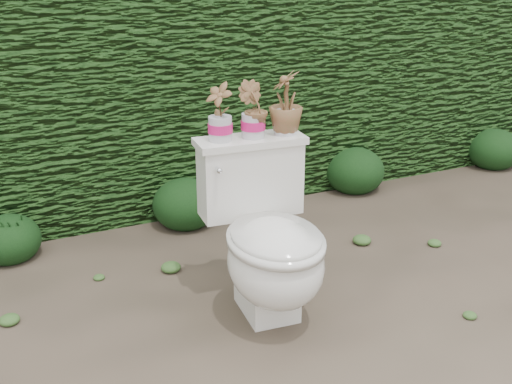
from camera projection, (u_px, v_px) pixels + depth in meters
name	position (u px, v px, depth m)	size (l,w,h in m)	color
ground	(273.00, 296.00, 3.10)	(60.00, 60.00, 0.00)	brown
hedge	(164.00, 74.00, 4.16)	(8.00, 1.00, 1.60)	#2C591D
toilet	(269.00, 243.00, 2.83)	(0.51, 0.71, 0.78)	silver
potted_plant_left	(220.00, 114.00, 2.80)	(0.13, 0.09, 0.24)	#1E6321
potted_plant_center	(253.00, 111.00, 2.85)	(0.13, 0.11, 0.24)	#1E6321
potted_plant_right	(286.00, 104.00, 2.89)	(0.16, 0.16, 0.28)	#1E6321
liriope_clump_1	(8.00, 235.00, 3.44)	(0.34, 0.34, 0.27)	#183B14
liriope_clump_2	(185.00, 200.00, 3.84)	(0.39, 0.39, 0.31)	#183B14
liriope_clump_3	(355.00, 167.00, 4.39)	(0.41, 0.41, 0.33)	#183B14
liriope_clump_4	(494.00, 146.00, 4.86)	(0.40, 0.40, 0.32)	#183B14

